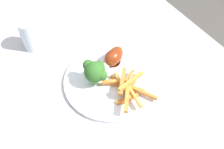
% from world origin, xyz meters
% --- Properties ---
extents(dining_table, '(1.22, 0.79, 0.73)m').
position_xyz_m(dining_table, '(0.00, 0.00, 0.63)').
color(dining_table, '#B7B7BC').
rests_on(dining_table, ground_plane).
extents(dinner_plate, '(0.29, 0.29, 0.01)m').
position_xyz_m(dinner_plate, '(0.02, -0.02, 0.74)').
color(dinner_plate, silver).
rests_on(dinner_plate, dining_table).
extents(broccoli_floret_front, '(0.08, 0.07, 0.08)m').
position_xyz_m(broccoli_floret_front, '(0.01, -0.06, 0.79)').
color(broccoli_floret_front, '#7AB15A').
rests_on(broccoli_floret_front, dinner_plate).
extents(carrot_fries_pile, '(0.15, 0.12, 0.04)m').
position_xyz_m(carrot_fries_pile, '(0.09, -0.00, 0.76)').
color(carrot_fries_pile, orange).
rests_on(carrot_fries_pile, dinner_plate).
extents(chicken_drumstick_near, '(0.10, 0.13, 0.05)m').
position_xyz_m(chicken_drumstick_near, '(-0.03, 0.02, 0.77)').
color(chicken_drumstick_near, '#531F0A').
rests_on(chicken_drumstick_near, dinner_plate).
extents(chicken_drumstick_far, '(0.07, 0.12, 0.05)m').
position_xyz_m(chicken_drumstick_far, '(-0.03, 0.01, 0.77)').
color(chicken_drumstick_far, '#59190A').
rests_on(chicken_drumstick_far, dinner_plate).
extents(water_glass, '(0.07, 0.07, 0.10)m').
position_xyz_m(water_glass, '(-0.24, -0.18, 0.78)').
color(water_glass, silver).
rests_on(water_glass, dining_table).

